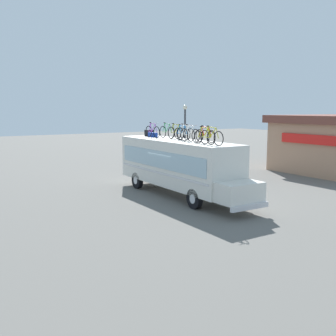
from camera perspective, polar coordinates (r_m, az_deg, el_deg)
name	(u,v)px	position (r m, az deg, el deg)	size (l,w,h in m)	color
ground_plane	(176,195)	(23.48, 1.22, -3.89)	(120.00, 120.00, 0.00)	#605E59
bus	(179,164)	(22.95, 1.57, 0.59)	(10.96, 2.43, 3.24)	silver
luggage_bag_1	(149,133)	(26.40, -2.74, 5.04)	(0.57, 0.40, 0.42)	black
luggage_bag_2	(153,135)	(25.55, -2.20, 4.78)	(0.70, 0.33, 0.29)	#193899
rooftop_bicycle_1	(153,131)	(24.72, -2.23, 5.27)	(1.73, 0.44, 0.98)	black
rooftop_bicycle_2	(167,132)	(24.38, -0.16, 5.22)	(1.71, 0.44, 0.97)	black
rooftop_bicycle_3	(176,132)	(23.82, 1.11, 5.12)	(1.76, 0.44, 0.95)	black
rooftop_bicycle_4	(182,133)	(23.26, 2.03, 5.00)	(1.64, 0.44, 0.90)	black
rooftop_bicycle_5	(185,134)	(22.40, 2.49, 4.93)	(1.79, 0.44, 0.97)	black
rooftop_bicycle_6	(190,135)	(21.67, 3.15, 4.81)	(1.80, 0.44, 0.97)	black
rooftop_bicycle_7	(205,135)	(21.42, 5.37, 4.69)	(1.72, 0.44, 0.92)	black
rooftop_bicycle_8	(204,137)	(20.40, 5.25, 4.50)	(1.76, 0.44, 0.91)	black
rooftop_bicycle_9	(211,137)	(19.76, 6.26, 4.42)	(1.82, 0.44, 0.97)	black
street_lamp	(185,132)	(30.40, 2.45, 5.13)	(0.34, 0.34, 5.33)	#38383D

